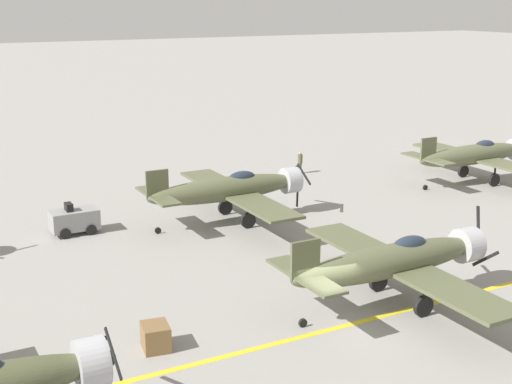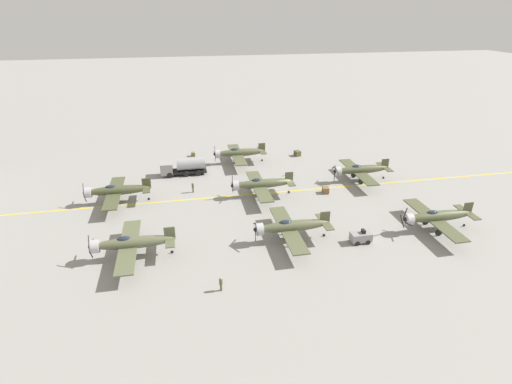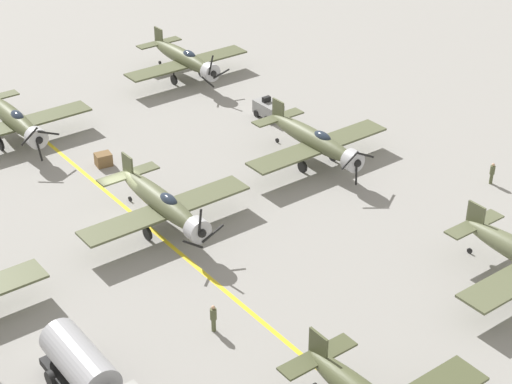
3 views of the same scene
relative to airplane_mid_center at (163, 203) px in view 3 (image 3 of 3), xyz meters
name	(u,v)px [view 3 (image 3 of 3)]	position (x,y,z in m)	size (l,w,h in m)	color
ground_plane	(128,210)	(0.70, -3.65, -2.01)	(400.00, 400.00, 0.00)	gray
taxiway_stripe	(128,210)	(0.70, -3.65, -2.01)	(0.30, 160.00, 0.01)	yellow
airplane_mid_center	(163,203)	(0.00, 0.00, 0.00)	(12.00, 9.98, 3.80)	#585D3F
airplane_mid_left	(316,141)	(-13.81, -0.93, 0.00)	(12.00, 9.98, 3.65)	#585D3F
airplane_near_center	(14,120)	(2.58, -17.80, 0.00)	(12.00, 9.98, 3.65)	#505536
airplane_near_left	(185,59)	(-15.04, -20.61, 0.00)	(12.00, 9.98, 3.75)	#515638
fuel_tanker	(93,383)	(11.28, 11.78, -0.50)	(2.68, 8.00, 2.98)	black
tow_tractor	(268,109)	(-16.05, -9.56, -1.22)	(1.57, 2.60, 1.79)	gray
ground_crew_walking	(492,172)	(-22.10, 8.95, -1.11)	(0.36, 0.36, 1.65)	#515638
ground_crew_inspecting	(213,317)	(3.31, 10.53, -1.07)	(0.38, 0.38, 1.73)	#515638
supply_crate_by_tanker	(103,159)	(-1.07, -10.38, -1.52)	(1.17, 0.98, 0.98)	brown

